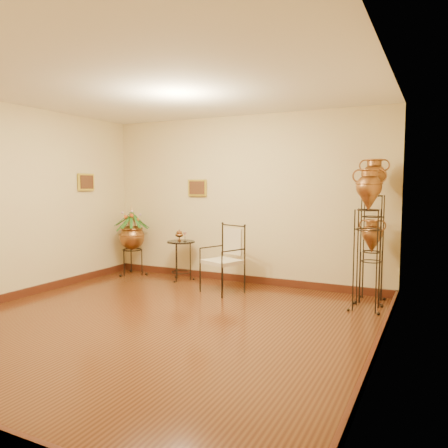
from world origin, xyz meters
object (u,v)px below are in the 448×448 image
at_px(amphora_mid, 367,238).
at_px(planter_urn, 132,234).
at_px(amphora_tall, 372,229).
at_px(side_table, 181,260).
at_px(armchair, 222,259).

bearing_deg(amphora_mid, planter_urn, 174.06).
xyz_separation_m(amphora_mid, planter_urn, (-4.21, 0.44, -0.20)).
bearing_deg(planter_urn, amphora_tall, -0.00).
height_order(amphora_mid, side_table, amphora_mid).
bearing_deg(amphora_tall, side_table, 179.99).
xyz_separation_m(planter_urn, armchair, (2.08, -0.46, -0.23)).
distance_m(amphora_tall, amphora_mid, 0.45).
height_order(armchair, side_table, armchair).
bearing_deg(armchair, amphora_tall, 33.56).
bearing_deg(armchair, amphora_mid, 21.95).
height_order(amphora_tall, side_table, amphora_tall).
relative_size(amphora_tall, planter_urn, 1.51).
bearing_deg(amphora_tall, planter_urn, 180.00).
distance_m(amphora_mid, armchair, 2.17).
bearing_deg(amphora_mid, amphora_tall, 90.00).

